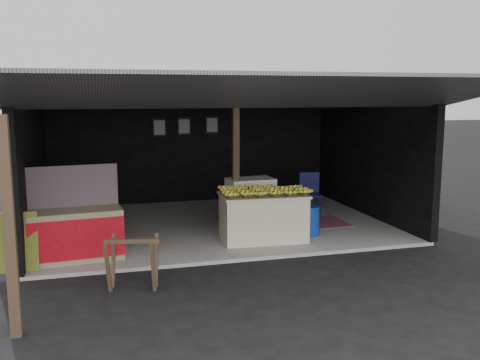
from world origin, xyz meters
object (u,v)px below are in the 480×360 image
object	(u,v)px
banana_table	(263,217)
sawhorse	(133,258)
white_crate	(250,203)
neighbor_stall	(76,232)
water_barrel	(310,221)
plastic_chair	(310,190)

from	to	relation	value
banana_table	sawhorse	distance (m)	3.09
white_crate	neighbor_stall	bearing A→B (deg)	-163.11
neighbor_stall	water_barrel	distance (m)	4.24
banana_table	white_crate	xyz separation A→B (m)	(0.04, 0.94, 0.07)
neighbor_stall	water_barrel	bearing A→B (deg)	-0.74
banana_table	neighbor_stall	bearing A→B (deg)	-170.98
neighbor_stall	sawhorse	bearing A→B (deg)	-68.07
sawhorse	banana_table	bearing A→B (deg)	49.80
plastic_chair	water_barrel	bearing A→B (deg)	-100.18
white_crate	plastic_chair	world-z (taller)	white_crate
white_crate	water_barrel	distance (m)	1.29
water_barrel	white_crate	bearing A→B (deg)	135.36
banana_table	white_crate	world-z (taller)	white_crate
water_barrel	plastic_chair	xyz separation A→B (m)	(0.70, 1.65, 0.28)
banana_table	white_crate	bearing A→B (deg)	91.12
neighbor_stall	banana_table	bearing A→B (deg)	-0.20
sawhorse	neighbor_stall	bearing A→B (deg)	131.08
white_crate	neighbor_stall	xyz separation A→B (m)	(-3.32, -1.25, -0.04)
plastic_chair	sawhorse	bearing A→B (deg)	-126.83
banana_table	white_crate	size ratio (longest dim) A/B	1.62
banana_table	neighbor_stall	size ratio (longest dim) A/B	1.07
white_crate	sawhorse	size ratio (longest dim) A/B	1.26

